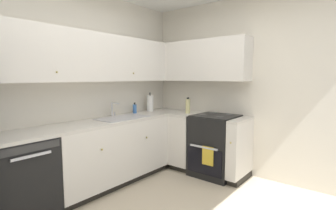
{
  "coord_description": "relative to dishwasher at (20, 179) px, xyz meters",
  "views": [
    {
      "loc": [
        -1.73,
        -1.29,
        1.46
      ],
      "look_at": [
        0.98,
        0.89,
        1.08
      ],
      "focal_mm": 27.06,
      "sensor_mm": 36.0,
      "label": 1
    }
  ],
  "objects": [
    {
      "name": "lower_cabinets_back",
      "position": [
        1.17,
        0.0,
        0.0
      ],
      "size": [
        1.73,
        0.62,
        0.86
      ],
      "color": "silver",
      "rests_on": "ground_plane"
    },
    {
      "name": "countertop_right",
      "position": [
        2.33,
        -0.74,
        0.45
      ],
      "size": [
        0.6,
        1.13,
        0.03
      ],
      "color": "beige",
      "rests_on": "lower_cabinets_right"
    },
    {
      "name": "soap_bottle",
      "position": [
        1.79,
        0.18,
        0.54
      ],
      "size": [
        0.06,
        0.06,
        0.17
      ],
      "color": "#3F72BF",
      "rests_on": "countertop_back"
    },
    {
      "name": "sink",
      "position": [
        1.36,
        -0.03,
        0.42
      ],
      "size": [
        0.71,
        0.4,
        0.1
      ],
      "color": "#B7B7BC",
      "rests_on": "countertop_back"
    },
    {
      "name": "oil_bottle",
      "position": [
        2.33,
        -0.47,
        0.58
      ],
      "size": [
        0.07,
        0.07,
        0.25
      ],
      "color": "beige",
      "rests_on": "countertop_right"
    },
    {
      "name": "faucet",
      "position": [
        1.36,
        0.18,
        0.59
      ],
      "size": [
        0.07,
        0.16,
        0.21
      ],
      "color": "silver",
      "rests_on": "countertop_back"
    },
    {
      "name": "countertop_back",
      "position": [
        1.17,
        0.0,
        0.45
      ],
      "size": [
        2.93,
        0.6,
        0.03
      ],
      "primitive_type": "cube",
      "color": "beige",
      "rests_on": "lower_cabinets_back"
    },
    {
      "name": "wall_back",
      "position": [
        0.75,
        0.33,
        0.88
      ],
      "size": [
        3.86,
        0.05,
        2.62
      ],
      "primitive_type": "cube",
      "color": "silver",
      "rests_on": "ground_plane"
    },
    {
      "name": "dishwasher",
      "position": [
        0.0,
        0.0,
        0.0
      ],
      "size": [
        0.6,
        0.63,
        0.86
      ],
      "color": "black",
      "rests_on": "ground_plane"
    },
    {
      "name": "wall_right",
      "position": [
        2.66,
        -1.44,
        0.88
      ],
      "size": [
        0.05,
        3.59,
        2.62
      ],
      "primitive_type": "cube",
      "color": "silver",
      "rests_on": "ground_plane"
    },
    {
      "name": "paper_towel_roll",
      "position": [
        2.13,
        0.16,
        0.6
      ],
      "size": [
        0.11,
        0.11,
        0.32
      ],
      "color": "white",
      "rests_on": "countertop_back"
    },
    {
      "name": "lower_cabinets_right",
      "position": [
        2.33,
        -0.74,
        0.0
      ],
      "size": [
        0.62,
        1.13,
        0.86
      ],
      "color": "silver",
      "rests_on": "ground_plane"
    },
    {
      "name": "upper_cabinets_right",
      "position": [
        2.47,
        -0.54,
        1.29
      ],
      "size": [
        0.32,
        1.68,
        0.62
      ],
      "color": "silver"
    },
    {
      "name": "oven_range",
      "position": [
        2.35,
        -0.97,
        0.02
      ],
      "size": [
        0.68,
        0.62,
        1.04
      ],
      "color": "black",
      "rests_on": "ground_plane"
    },
    {
      "name": "upper_cabinets_back",
      "position": [
        1.01,
        0.14,
        1.29
      ],
      "size": [
        2.61,
        0.34,
        0.62
      ],
      "color": "silver"
    }
  ]
}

